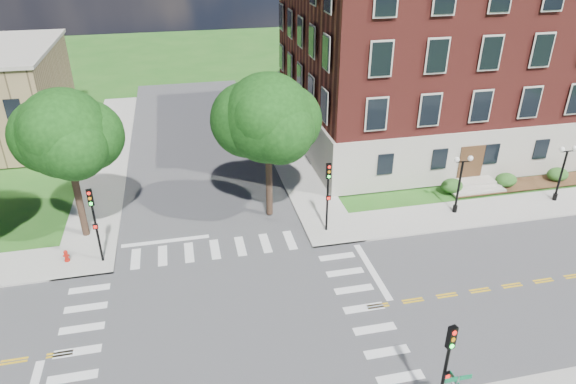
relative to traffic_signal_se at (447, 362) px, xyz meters
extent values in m
plane|color=#215A19|center=(-7.79, 7.05, -3.19)|extent=(160.00, 160.00, 0.00)
cube|color=#3D3D3F|center=(-7.79, 7.05, -3.18)|extent=(90.00, 12.00, 0.01)
cube|color=#3D3D3F|center=(-7.79, 7.05, -3.18)|extent=(12.00, 90.00, 0.01)
cube|color=#9E9B93|center=(15.21, 14.80, -3.13)|extent=(34.00, 3.50, 0.12)
cube|color=#9E9B93|center=(-0.04, 30.05, -3.13)|extent=(3.50, 34.00, 0.12)
cube|color=#9E9B93|center=(-15.54, 30.05, -3.13)|extent=(3.50, 34.00, 0.12)
cube|color=silver|center=(1.01, 10.05, -3.19)|extent=(0.40, 5.50, 0.00)
cube|color=#B2AB9D|center=(16.21, 29.05, -0.97)|extent=(30.00, 20.00, 4.20)
cube|color=maroon|center=(16.21, 29.05, 7.03)|extent=(29.55, 19.70, 11.80)
cube|color=#472D19|center=(12.21, 19.01, -1.37)|extent=(2.00, 0.10, 2.80)
cylinder|color=#302218|center=(-15.81, 17.65, -0.90)|extent=(0.44, 0.44, 4.33)
sphere|color=#11350E|center=(-15.81, 17.65, 3.94)|extent=(5.36, 5.36, 5.36)
cylinder|color=#302218|center=(-3.66, 17.73, -1.02)|extent=(0.44, 0.44, 4.10)
sphere|color=#11350E|center=(-3.66, 17.73, 3.93)|extent=(5.79, 5.79, 5.79)
cylinder|color=black|center=(0.00, 0.02, -1.17)|extent=(0.14, 0.14, 3.80)
cube|color=black|center=(0.00, 0.02, 1.23)|extent=(0.36, 0.28, 1.00)
cylinder|color=red|center=(0.00, -0.11, 1.56)|extent=(0.19, 0.09, 0.18)
cylinder|color=orange|center=(0.00, -0.11, 1.23)|extent=(0.19, 0.09, 0.18)
cylinder|color=#19E533|center=(0.00, -0.11, 0.90)|extent=(0.19, 0.09, 0.18)
cube|color=black|center=(0.00, -0.16, -0.57)|extent=(0.32, 0.18, 0.30)
cylinder|color=black|center=(-0.42, 14.80, -1.17)|extent=(0.14, 0.14, 3.80)
cube|color=black|center=(-0.42, 14.80, 1.23)|extent=(0.34, 0.26, 1.00)
cylinder|color=red|center=(-0.42, 14.67, 1.56)|extent=(0.18, 0.07, 0.18)
cylinder|color=orange|center=(-0.42, 14.67, 1.23)|extent=(0.18, 0.07, 0.18)
cylinder|color=#19E533|center=(-0.42, 14.67, 0.90)|extent=(0.18, 0.07, 0.18)
cube|color=black|center=(-0.42, 14.62, -0.57)|extent=(0.31, 0.15, 0.30)
cylinder|color=black|center=(-14.49, 14.39, -1.17)|extent=(0.14, 0.14, 3.80)
cube|color=black|center=(-14.49, 14.39, 1.23)|extent=(0.36, 0.29, 1.00)
cylinder|color=red|center=(-14.49, 14.26, 1.56)|extent=(0.19, 0.09, 0.18)
cylinder|color=orange|center=(-14.49, 14.26, 1.23)|extent=(0.19, 0.09, 0.18)
cylinder|color=#19E533|center=(-14.49, 14.26, 0.90)|extent=(0.19, 0.09, 0.18)
cube|color=black|center=(-14.49, 14.21, -0.57)|extent=(0.32, 0.18, 0.30)
cylinder|color=black|center=(9.03, 15.15, -2.82)|extent=(0.32, 0.32, 0.50)
cylinder|color=black|center=(9.03, 15.15, -1.17)|extent=(0.16, 0.16, 3.80)
cube|color=black|center=(9.03, 15.15, 0.78)|extent=(1.00, 0.06, 0.06)
sphere|color=white|center=(8.53, 15.15, 0.98)|extent=(0.36, 0.36, 0.36)
sphere|color=white|center=(9.53, 15.15, 0.98)|extent=(0.36, 0.36, 0.36)
cylinder|color=black|center=(17.02, 15.17, -2.82)|extent=(0.32, 0.32, 0.50)
cylinder|color=black|center=(17.02, 15.17, -1.17)|extent=(0.16, 0.16, 3.80)
cube|color=black|center=(17.02, 15.17, 0.78)|extent=(1.00, 0.06, 0.06)
sphere|color=white|center=(16.52, 15.17, 0.98)|extent=(0.36, 0.36, 0.36)
sphere|color=white|center=(17.52, 15.17, 0.98)|extent=(0.36, 0.36, 0.36)
cube|color=#0D6C41|center=(0.06, -0.80, -0.07)|extent=(1.10, 0.03, 0.20)
cube|color=#0D6C41|center=(0.06, -0.80, -0.32)|extent=(0.03, 1.10, 0.20)
cylinder|color=#A0150C|center=(-16.56, 14.78, -3.02)|extent=(0.32, 0.32, 0.10)
cylinder|color=#A0150C|center=(-16.56, 14.78, -2.77)|extent=(0.22, 0.22, 0.60)
sphere|color=#A0150C|center=(-16.56, 14.78, -2.44)|extent=(0.24, 0.24, 0.24)
cylinder|color=#A0150C|center=(-16.56, 14.78, -2.69)|extent=(0.35, 0.12, 0.12)
cylinder|color=#A0150C|center=(-16.56, 14.78, -2.69)|extent=(0.12, 0.35, 0.12)
camera|label=1|loc=(-9.06, -12.68, 15.01)|focal=32.00mm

